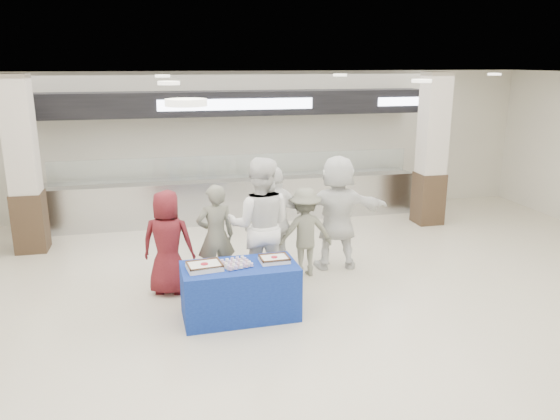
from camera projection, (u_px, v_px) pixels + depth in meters
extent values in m
plane|color=beige|center=(299.00, 332.00, 7.09)|extent=(14.00, 14.00, 0.00)
cube|color=silver|center=(236.00, 200.00, 12.04)|extent=(8.00, 0.80, 0.90)
cube|color=silver|center=(236.00, 179.00, 11.92)|extent=(8.00, 0.85, 0.04)
cube|color=white|center=(238.00, 166.00, 11.55)|extent=(7.60, 0.02, 0.50)
cube|color=black|center=(234.00, 103.00, 11.49)|extent=(8.40, 0.70, 0.50)
cube|color=white|center=(237.00, 104.00, 11.15)|extent=(3.20, 0.03, 0.22)
cube|color=white|center=(408.00, 101.00, 11.98)|extent=(1.40, 0.03, 0.18)
cube|color=#352518|center=(30.00, 222.00, 10.02)|extent=(0.55, 0.55, 1.10)
cube|color=beige|center=(19.00, 135.00, 9.60)|extent=(0.50, 0.50, 2.10)
cube|color=#352518|center=(428.00, 198.00, 11.76)|extent=(0.55, 0.55, 1.10)
cube|color=beige|center=(434.00, 124.00, 11.34)|extent=(0.50, 0.50, 2.10)
cube|color=#153496|center=(240.00, 291.00, 7.43)|extent=(1.57, 0.82, 0.75)
cube|color=white|center=(204.00, 267.00, 7.18)|extent=(0.49, 0.40, 0.07)
cube|color=#452913|center=(204.00, 263.00, 7.17)|extent=(0.49, 0.40, 0.02)
cylinder|color=#AA1827|center=(204.00, 264.00, 7.17)|extent=(0.11, 0.11, 0.01)
cube|color=white|center=(274.00, 259.00, 7.45)|extent=(0.40, 0.32, 0.06)
cube|color=#452913|center=(274.00, 257.00, 7.44)|extent=(0.40, 0.32, 0.02)
cylinder|color=#AA1827|center=(274.00, 257.00, 7.45)|extent=(0.09, 0.09, 0.01)
cube|color=#AEAEB3|center=(237.00, 265.00, 7.32)|extent=(0.43, 0.37, 0.01)
imported|color=maroon|center=(168.00, 243.00, 8.10)|extent=(0.88, 0.69, 1.59)
imported|color=slate|center=(216.00, 236.00, 8.36)|extent=(0.63, 0.45, 1.62)
imported|color=white|center=(260.00, 225.00, 8.14)|extent=(1.17, 1.01, 2.06)
imported|color=white|center=(276.00, 222.00, 8.72)|extent=(1.14, 0.70, 1.82)
imported|color=slate|center=(305.00, 232.00, 8.82)|extent=(0.95, 0.55, 1.46)
imported|color=white|center=(337.00, 212.00, 9.09)|extent=(1.85, 0.79, 1.94)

